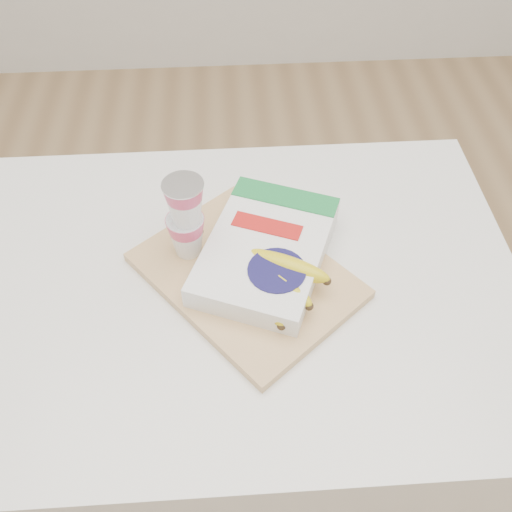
{
  "coord_description": "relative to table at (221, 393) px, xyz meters",
  "views": [
    {
      "loc": [
        0.04,
        -0.59,
        1.52
      ],
      "look_at": [
        0.08,
        0.02,
        0.82
      ],
      "focal_mm": 40.0,
      "sensor_mm": 36.0,
      "label": 1
    }
  ],
  "objects": [
    {
      "name": "table",
      "position": [
        0.0,
        0.0,
        0.0
      ],
      "size": [
        1.04,
        0.7,
        0.78
      ],
      "primitive_type": "cube",
      "color": "white",
      "rests_on": "ground"
    },
    {
      "name": "cutting_board",
      "position": [
        0.06,
        0.0,
        0.4
      ],
      "size": [
        0.41,
        0.42,
        0.02
      ],
      "primitive_type": "cube",
      "rotation": [
        0.0,
        0.0,
        0.69
      ],
      "color": "#DCAE79",
      "rests_on": "table"
    },
    {
      "name": "bananas",
      "position": [
        0.09,
        -0.03,
        0.43
      ],
      "size": [
        0.19,
        0.19,
        0.06
      ],
      "color": "#382816",
      "rests_on": "cutting_board"
    },
    {
      "name": "yogurt_stack",
      "position": [
        -0.03,
        0.05,
        0.49
      ],
      "size": [
        0.07,
        0.07,
        0.15
      ],
      "color": "white",
      "rests_on": "cutting_board"
    },
    {
      "name": "cereal_box",
      "position": [
        0.1,
        0.03,
        0.42
      ],
      "size": [
        0.27,
        0.32,
        0.06
      ],
      "rotation": [
        0.0,
        0.0,
        -0.38
      ],
      "color": "white",
      "rests_on": "table"
    }
  ]
}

